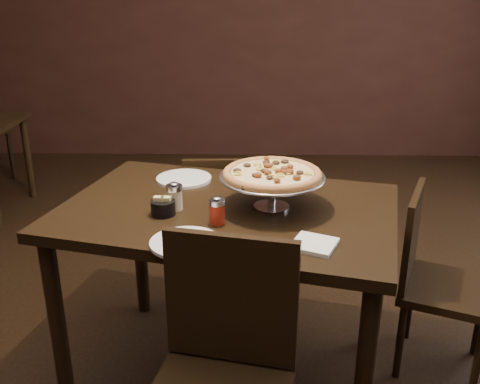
{
  "coord_description": "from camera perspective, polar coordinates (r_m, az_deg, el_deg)",
  "views": [
    {
      "loc": [
        0.18,
        -1.96,
        1.68
      ],
      "look_at": [
        0.13,
        0.1,
        0.88
      ],
      "focal_mm": 40.0,
      "sensor_mm": 36.0,
      "label": 1
    }
  ],
  "objects": [
    {
      "name": "plate_near",
      "position": [
        1.88,
        -5.83,
        -5.38
      ],
      "size": [
        0.25,
        0.25,
        0.01
      ],
      "primitive_type": "cylinder",
      "color": "white",
      "rests_on": "dining_table"
    },
    {
      "name": "serving_spatula",
      "position": [
        2.03,
        1.14,
        0.84
      ],
      "size": [
        0.15,
        0.15,
        0.02
      ],
      "rotation": [
        0.0,
        0.0,
        -0.42
      ],
      "color": "#B0B0B7",
      "rests_on": "pizza_stand"
    },
    {
      "name": "napkin_stack",
      "position": [
        1.87,
        7.91,
        -5.54
      ],
      "size": [
        0.19,
        0.19,
        0.02
      ],
      "primitive_type": "cube",
      "rotation": [
        0.0,
        0.0,
        -0.42
      ],
      "color": "white",
      "rests_on": "dining_table"
    },
    {
      "name": "pepper_flake_shaker",
      "position": [
        2.01,
        -2.46,
        -2.01
      ],
      "size": [
        0.06,
        0.06,
        0.11
      ],
      "color": "maroon",
      "rests_on": "dining_table"
    },
    {
      "name": "chair_far",
      "position": [
        2.93,
        -1.76,
        -3.21
      ],
      "size": [
        0.43,
        0.43,
        0.87
      ],
      "rotation": [
        0.0,
        0.0,
        3.19
      ],
      "color": "black",
      "rests_on": "ground"
    },
    {
      "name": "chair_near",
      "position": [
        1.81,
        -1.98,
        -18.78
      ],
      "size": [
        0.53,
        0.53,
        0.95
      ],
      "rotation": [
        0.0,
        0.0,
        -0.21
      ],
      "color": "black",
      "rests_on": "ground"
    },
    {
      "name": "parmesan_shaker",
      "position": [
        2.15,
        -7.01,
        -0.5
      ],
      "size": [
        0.07,
        0.07,
        0.12
      ],
      "color": "beige",
      "rests_on": "dining_table"
    },
    {
      "name": "plate_left",
      "position": [
        2.49,
        -6.01,
        1.43
      ],
      "size": [
        0.25,
        0.25,
        0.01
      ],
      "primitive_type": "cylinder",
      "color": "white",
      "rests_on": "dining_table"
    },
    {
      "name": "packet_caddy",
      "position": [
        2.12,
        -8.21,
        -1.59
      ],
      "size": [
        0.1,
        0.1,
        0.08
      ],
      "rotation": [
        0.0,
        0.0,
        -0.14
      ],
      "color": "black",
      "rests_on": "dining_table"
    },
    {
      "name": "pizza_stand",
      "position": [
        2.13,
        3.46,
        1.9
      ],
      "size": [
        0.43,
        0.43,
        0.18
      ],
      "color": "#B0B0B7",
      "rests_on": "dining_table"
    },
    {
      "name": "room",
      "position": [
        2.01,
        -2.09,
        13.15
      ],
      "size": [
        6.04,
        7.04,
        2.84
      ],
      "color": "black",
      "rests_on": "ground"
    },
    {
      "name": "dining_table",
      "position": [
        2.23,
        -1.32,
        -4.16
      ],
      "size": [
        1.52,
        1.2,
        0.84
      ],
      "rotation": [
        0.0,
        0.0,
        -0.25
      ],
      "color": "black",
      "rests_on": "ground"
    },
    {
      "name": "chair_side",
      "position": [
        2.58,
        19.92,
        -8.36
      ],
      "size": [
        0.52,
        0.52,
        0.85
      ],
      "rotation": [
        0.0,
        0.0,
        1.17
      ],
      "color": "black",
      "rests_on": "ground"
    }
  ]
}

